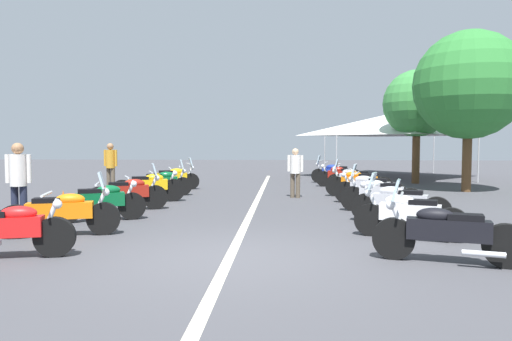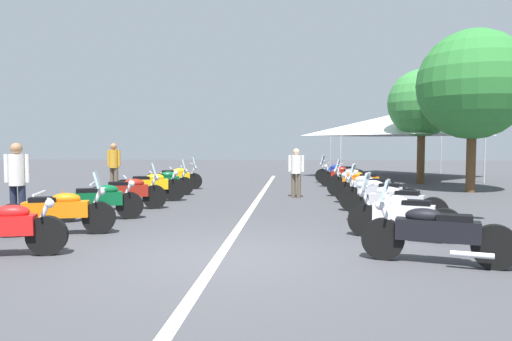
{
  "view_description": "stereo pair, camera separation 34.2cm",
  "coord_description": "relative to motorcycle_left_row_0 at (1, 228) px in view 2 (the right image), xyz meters",
  "views": [
    {
      "loc": [
        -6.98,
        -0.83,
        1.74
      ],
      "look_at": [
        6.62,
        0.0,
        0.93
      ],
      "focal_mm": 32.91,
      "sensor_mm": 36.0,
      "label": 1
    },
    {
      "loc": [
        -6.98,
        -1.17,
        1.74
      ],
      "look_at": [
        6.62,
        0.0,
        0.93
      ],
      "focal_mm": 32.91,
      "sensor_mm": 36.0,
      "label": 2
    }
  ],
  "objects": [
    {
      "name": "motorcycle_right_row_5",
      "position": [
        8.49,
        -6.51,
        0.02
      ],
      "size": [
        0.79,
        2.14,
        1.22
      ],
      "rotation": [
        0.0,
        0.0,
        1.37
      ],
      "color": "black",
      "rests_on": "ground_plane"
    },
    {
      "name": "motorcycle_right_row_3",
      "position": [
        5.17,
        -6.53,
        0.02
      ],
      "size": [
        0.87,
        2.0,
        1.2
      ],
      "rotation": [
        0.0,
        0.0,
        1.3
      ],
      "color": "black",
      "rests_on": "ground_plane"
    },
    {
      "name": "ground_plane",
      "position": [
        0.28,
        -3.3,
        -0.45
      ],
      "size": [
        80.0,
        80.0,
        0.0
      ],
      "primitive_type": "plane",
      "color": "#424247"
    },
    {
      "name": "motorcycle_left_row_2",
      "position": [
        3.39,
        -0.08,
        0.0
      ],
      "size": [
        1.02,
        1.85,
        0.99
      ],
      "rotation": [
        0.0,
        0.0,
        -1.13
      ],
      "color": "black",
      "rests_on": "ground_plane"
    },
    {
      "name": "lane_centre_stripe",
      "position": [
        5.97,
        -3.3,
        -0.44
      ],
      "size": [
        23.65,
        0.16,
        0.01
      ],
      "primitive_type": "cube",
      "color": "beige",
      "rests_on": "ground_plane"
    },
    {
      "name": "traffic_cone_0",
      "position": [
        4.05,
        1.11,
        -0.16
      ],
      "size": [
        0.36,
        0.36,
        0.61
      ],
      "color": "orange",
      "rests_on": "ground_plane"
    },
    {
      "name": "motorcycle_left_row_4",
      "position": [
        6.77,
        -0.16,
        0.02
      ],
      "size": [
        0.9,
        2.07,
        1.01
      ],
      "rotation": [
        0.0,
        0.0,
        -1.25
      ],
      "color": "black",
      "rests_on": "ground_plane"
    },
    {
      "name": "motorcycle_right_row_7",
      "position": [
        11.87,
        -6.36,
        0.0
      ],
      "size": [
        0.79,
        2.01,
        0.99
      ],
      "rotation": [
        0.0,
        0.0,
        1.36
      ],
      "color": "black",
      "rests_on": "ground_plane"
    },
    {
      "name": "motorcycle_left_row_5",
      "position": [
        8.4,
        -0.12,
        0.01
      ],
      "size": [
        0.78,
        1.99,
        1.19
      ],
      "rotation": [
        0.0,
        0.0,
        -1.32
      ],
      "color": "black",
      "rests_on": "ground_plane"
    },
    {
      "name": "bystander_1",
      "position": [
        8.08,
        -4.47,
        0.46
      ],
      "size": [
        0.32,
        0.5,
        1.56
      ],
      "rotation": [
        0.0,
        0.0,
        2.79
      ],
      "color": "brown",
      "rests_on": "ground_plane"
    },
    {
      "name": "motorcycle_right_row_6",
      "position": [
        10.11,
        -6.61,
        0.0
      ],
      "size": [
        0.93,
        1.93,
        0.99
      ],
      "rotation": [
        0.0,
        0.0,
        1.23
      ],
      "color": "black",
      "rests_on": "ground_plane"
    },
    {
      "name": "event_tent",
      "position": [
        17.33,
        -9.51,
        2.2
      ],
      "size": [
        6.82,
        6.82,
        3.2
      ],
      "color": "white",
      "rests_on": "ground_plane"
    },
    {
      "name": "motorcycle_right_row_0",
      "position": [
        0.13,
        -6.45,
        0.01
      ],
      "size": [
        0.9,
        2.07,
        1.2
      ],
      "rotation": [
        0.0,
        0.0,
        1.28
      ],
      "color": "black",
      "rests_on": "ground_plane"
    },
    {
      "name": "motorcycle_left_row_6",
      "position": [
        10.31,
        -0.02,
        0.01
      ],
      "size": [
        0.97,
        1.94,
        1.19
      ],
      "rotation": [
        0.0,
        0.0,
        -1.19
      ],
      "color": "black",
      "rests_on": "ground_plane"
    },
    {
      "name": "bystander_0",
      "position": [
        2.46,
        1.25,
        0.58
      ],
      "size": [
        0.32,
        0.53,
        1.74
      ],
      "rotation": [
        0.0,
        0.0,
        0.07
      ],
      "color": "#1E2338",
      "rests_on": "ground_plane"
    },
    {
      "name": "motorcycle_right_row_1",
      "position": [
        1.87,
        -6.37,
        0.01
      ],
      "size": [
        0.95,
        1.93,
        1.19
      ],
      "rotation": [
        0.0,
        0.0,
        1.22
      ],
      "color": "black",
      "rests_on": "ground_plane"
    },
    {
      "name": "motorcycle_right_row_2",
      "position": [
        3.5,
        -6.6,
        0.0
      ],
      "size": [
        1.0,
        2.01,
        0.99
      ],
      "rotation": [
        0.0,
        0.0,
        1.19
      ],
      "color": "black",
      "rests_on": "ground_plane"
    },
    {
      "name": "motorcycle_right_row_4",
      "position": [
        6.73,
        -6.55,
        0.0
      ],
      "size": [
        0.98,
        1.97,
        0.99
      ],
      "rotation": [
        0.0,
        0.0,
        1.2
      ],
      "color": "black",
      "rests_on": "ground_plane"
    },
    {
      "name": "motorcycle_left_row_1",
      "position": [
        1.69,
        -0.02,
        0.01
      ],
      "size": [
        0.87,
        2.1,
        1.2
      ],
      "rotation": [
        0.0,
        0.0,
        -1.28
      ],
      "color": "black",
      "rests_on": "ground_plane"
    },
    {
      "name": "motorcycle_left_row_0",
      "position": [
        0.0,
        0.0,
        0.0
      ],
      "size": [
        0.77,
        1.94,
        0.99
      ],
      "rotation": [
        0.0,
        0.0,
        -1.31
      ],
      "color": "black",
      "rests_on": "ground_plane"
    },
    {
      "name": "bystander_2",
      "position": [
        9.37,
        1.96,
        0.56
      ],
      "size": [
        0.32,
        0.52,
        1.72
      ],
      "rotation": [
        0.0,
        0.0,
        2.9
      ],
      "color": "brown",
      "rests_on": "ground_plane"
    },
    {
      "name": "roadside_tree_1",
      "position": [
        13.65,
        -9.73,
        2.94
      ],
      "size": [
        2.84,
        2.84,
        4.83
      ],
      "color": "brown",
      "rests_on": "ground_plane"
    },
    {
      "name": "motorcycle_right_row_8",
      "position": [
        13.61,
        -6.32,
        0.01
      ],
      "size": [
        0.87,
        2.13,
        1.2
      ],
      "rotation": [
        0.0,
        0.0,
        1.32
      ],
      "color": "black",
      "rests_on": "ground_plane"
    },
    {
      "name": "motorcycle_left_row_3",
      "position": [
        5.07,
        -0.13,
        0.02
      ],
      "size": [
        0.97,
        1.94,
        1.21
      ],
      "rotation": [
        0.0,
        0.0,
        -1.19
      ],
      "color": "black",
      "rests_on": "ground_plane"
    },
    {
      "name": "roadside_tree_0",
      "position": [
        10.31,
        -10.59,
        3.3
      ],
      "size": [
        3.8,
        3.8,
        5.66
      ],
      "color": "brown",
      "rests_on": "ground_plane"
    }
  ]
}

